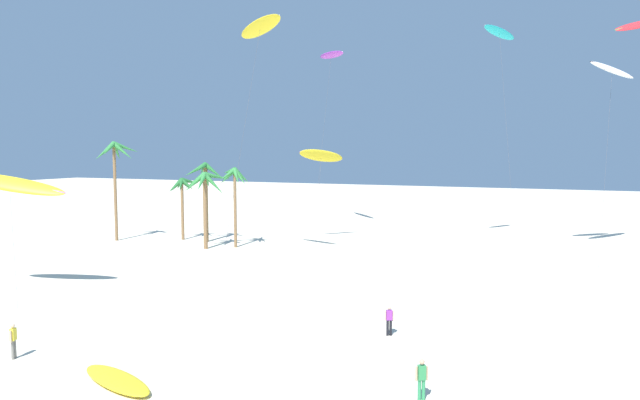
% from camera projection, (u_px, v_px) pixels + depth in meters
% --- Properties ---
extents(palm_tree_0, '(4.68, 4.66, 10.76)m').
position_uv_depth(palm_tree_0, '(114.00, 158.00, 59.64)').
color(palm_tree_0, olive).
rests_on(palm_tree_0, ground).
extents(palm_tree_1, '(3.37, 3.38, 6.84)m').
position_uv_depth(palm_tree_1, '(182.00, 188.00, 60.51)').
color(palm_tree_1, olive).
rests_on(palm_tree_1, ground).
extents(palm_tree_2, '(4.59, 4.79, 7.69)m').
position_uv_depth(palm_tree_2, '(205.00, 187.00, 54.79)').
color(palm_tree_2, olive).
rests_on(palm_tree_2, ground).
extents(palm_tree_3, '(4.11, 4.64, 8.54)m').
position_uv_depth(palm_tree_3, '(206.00, 180.00, 59.01)').
color(palm_tree_3, brown).
rests_on(palm_tree_3, ground).
extents(palm_tree_4, '(3.54, 3.78, 8.11)m').
position_uv_depth(palm_tree_4, '(234.00, 180.00, 55.63)').
color(palm_tree_4, olive).
rests_on(palm_tree_4, ground).
extents(flying_kite_1, '(7.43, 4.70, 8.73)m').
position_uv_depth(flying_kite_1, '(10.00, 184.00, 37.44)').
color(flying_kite_1, yellow).
rests_on(flying_kite_1, ground).
extents(flying_kite_2, '(4.50, 11.65, 22.34)m').
position_uv_depth(flying_kite_2, '(499.00, 33.00, 55.88)').
color(flying_kite_2, '#19B2B7').
rests_on(flying_kite_2, ground).
extents(flying_kite_3, '(4.70, 11.18, 18.32)m').
position_uv_depth(flying_kite_3, '(612.00, 70.00, 51.85)').
color(flying_kite_3, white).
rests_on(flying_kite_3, ground).
extents(flying_kite_5, '(6.14, 10.36, 22.22)m').
position_uv_depth(flying_kite_5, '(331.00, 55.00, 68.13)').
color(flying_kite_5, purple).
rests_on(flying_kite_5, ground).
extents(flying_kite_6, '(5.33, 6.61, 20.70)m').
position_uv_depth(flying_kite_6, '(260.00, 27.00, 44.97)').
color(flying_kite_6, yellow).
rests_on(flying_kite_6, ground).
extents(flying_kite_7, '(4.22, 7.87, 10.27)m').
position_uv_depth(flying_kite_7, '(321.00, 156.00, 59.15)').
color(flying_kite_7, yellow).
rests_on(flying_kite_7, ground).
extents(grounded_kite_1, '(4.79, 2.75, 0.36)m').
position_uv_depth(grounded_kite_1, '(117.00, 380.00, 23.17)').
color(grounded_kite_1, yellow).
rests_on(grounded_kite_1, ground).
extents(person_foreground_walker, '(0.45, 0.32, 1.64)m').
position_uv_depth(person_foreground_walker, '(422.00, 378.00, 21.61)').
color(person_foreground_walker, '#338E56').
rests_on(person_foreground_walker, ground).
extents(person_near_left, '(0.46, 0.32, 1.61)m').
position_uv_depth(person_near_left, '(389.00, 319.00, 29.22)').
color(person_near_left, black).
rests_on(person_near_left, ground).
extents(person_near_right, '(0.30, 0.48, 1.70)m').
position_uv_depth(person_near_right, '(13.00, 339.00, 25.93)').
color(person_near_right, slate).
rests_on(person_near_right, ground).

